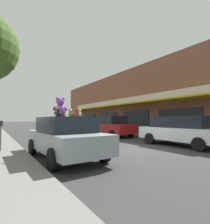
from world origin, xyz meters
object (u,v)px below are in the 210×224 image
Objects in this scene: parked_car_far_left at (180,130)px; parked_car_far_center at (111,126)px; parking_meter at (1,132)px; plush_art_car at (65,137)px; teddy_bear_orange at (64,114)px; teddy_bear_red at (74,114)px; teddy_bear_green at (71,114)px; teddy_bear_cream at (80,113)px; teddy_bear_black at (59,113)px; teddy_bear_brown at (57,112)px; teddy_bear_white at (70,113)px; teddy_bear_giant at (60,108)px.

parked_car_far_center reaches higher than parked_car_far_left.
parked_car_far_left is 3.76× the size of parking_meter.
parked_car_far_left is (6.48, -0.50, 0.06)m from plush_art_car.
teddy_bear_orange is 0.91× the size of teddy_bear_red.
teddy_bear_cream is at bearing -175.51° from teddy_bear_green.
teddy_bear_green is (0.48, 0.14, -0.02)m from teddy_bear_black.
teddy_bear_orange is 0.05× the size of parked_car_far_left.
teddy_bear_brown is 1.11m from teddy_bear_red.
teddy_bear_black is at bearing 102.31° from teddy_bear_brown.
parking_meter is at bearing 4.56° from teddy_bear_green.
teddy_bear_red is 1.06× the size of teddy_bear_green.
teddy_bear_white is at bearing -36.37° from parking_meter.
teddy_bear_cream is 1.14× the size of teddy_bear_red.
teddy_bear_giant is 0.33m from teddy_bear_orange.
teddy_bear_red reaches higher than teddy_bear_green.
teddy_bear_red is (0.35, 1.31, -0.02)m from teddy_bear_cream.
teddy_bear_black is at bearing 80.40° from teddy_bear_giant.
parked_car_far_center is 3.74× the size of parking_meter.
teddy_bear_cream is at bearing 120.71° from teddy_bear_giant.
parking_meter is at bearing -107.33° from teddy_bear_cream.
parked_car_far_center is (6.25, 7.01, -0.81)m from teddy_bear_cream.
parked_car_far_center is at bearing 25.21° from parking_meter.
teddy_bear_orange is (0.07, 0.31, 0.85)m from plush_art_car.
plush_art_car is 11.40× the size of teddy_bear_white.
teddy_bear_brown is 1.56× the size of teddy_bear_green.
teddy_bear_cream is at bearing -75.03° from plush_art_car.
teddy_bear_black reaches higher than teddy_bear_orange.
teddy_bear_white reaches higher than teddy_bear_cream.
teddy_bear_green reaches higher than teddy_bear_orange.
teddy_bear_brown reaches higher than parked_car_far_left.
parked_car_far_left is (6.60, -0.73, -1.06)m from teddy_bear_giant.
parking_meter is (-1.56, 2.85, -0.74)m from teddy_bear_black.
teddy_bear_green is (0.35, -0.41, -0.06)m from teddy_bear_brown.
teddy_bear_green reaches higher than parked_car_far_left.
teddy_bear_green is 3.47m from parking_meter.
teddy_bear_red is 0.05× the size of parked_car_far_left.
teddy_bear_black is 0.98× the size of teddy_bear_cream.
teddy_bear_white is 1.02m from teddy_bear_green.
parking_meter is (-2.25, 3.00, -0.74)m from teddy_bear_cream.
teddy_bear_white is at bearing -117.67° from teddy_bear_brown.
teddy_bear_white is 0.08× the size of parked_car_far_left.
teddy_bear_red is at bearing -159.31° from teddy_bear_cream.
teddy_bear_white is 0.08× the size of parked_car_far_center.
teddy_bear_cream is 0.06× the size of parked_car_far_left.
teddy_bear_brown is at bearing 176.59° from parked_car_far_left.
teddy_bear_cream is at bearing -177.30° from parked_car_far_left.
teddy_bear_cream is (0.57, -0.70, -0.04)m from teddy_bear_brown.
parked_car_far_left is at bearing -158.17° from teddy_bear_brown.
teddy_bear_brown is 9.33m from parked_car_far_center.
plush_art_car is 1.21m from teddy_bear_cream.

